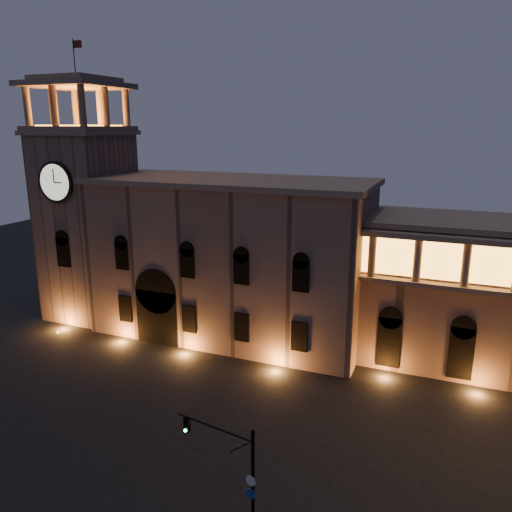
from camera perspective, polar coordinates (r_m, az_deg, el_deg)
name	(u,v)px	position (r m, az deg, el deg)	size (l,w,h in m)	color
ground	(132,444)	(40.76, -14.00, -20.16)	(160.00, 160.00, 0.00)	black
government_building	(230,258)	(55.43, -3.05, -0.26)	(30.80, 12.80, 17.60)	#7B5E50
clock_tower	(88,216)	(63.79, -18.69, 4.39)	(9.80, 9.80, 32.40)	#7B5E50
traffic_light	(239,480)	(30.38, -1.96, -24.23)	(5.36, 1.21, 7.43)	black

